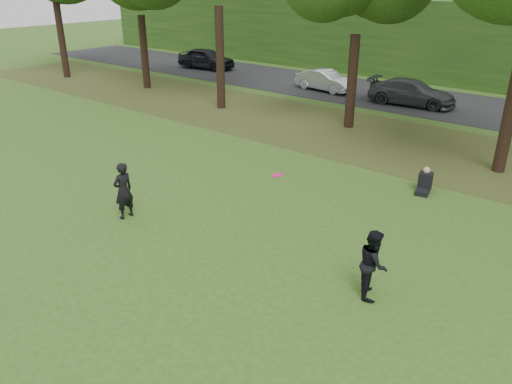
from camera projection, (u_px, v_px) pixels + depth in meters
ground at (164, 281)px, 11.54m from camera, size 120.00×120.00×0.00m
leaf_litter at (401, 144)px, 20.77m from camera, size 60.00×7.00×0.01m
street at (465, 107)px, 26.46m from camera, size 70.00×7.00×0.02m
far_hedge at (505, 47)px, 29.72m from camera, size 70.00×3.00×5.00m
player_left at (123, 191)px, 14.24m from camera, size 0.41×0.62×1.69m
player_right at (373, 263)px, 10.77m from camera, size 0.90×0.97×1.59m
parked_cars at (452, 95)px, 26.00m from camera, size 38.48×3.75×1.53m
frisbee at (277, 175)px, 11.58m from camera, size 0.34×0.35×0.09m
seated_person at (425, 183)px, 16.15m from camera, size 0.55×0.80×0.83m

